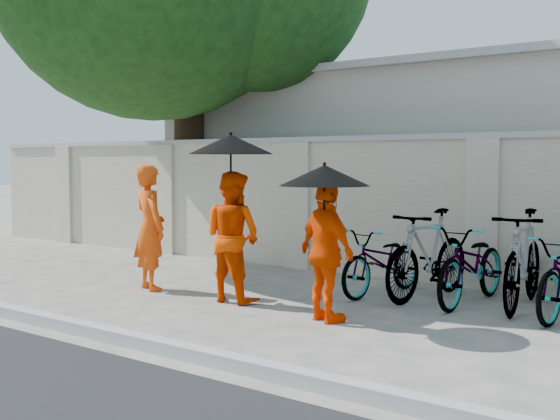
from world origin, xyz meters
The scene contains 12 objects.
ground centered at (0.00, 0.00, 0.00)m, with size 80.00×80.00×0.00m, color #ACA08F.
kerb centered at (0.00, -1.70, 0.06)m, with size 40.00×0.16×0.12m, color #A3A3A1.
compound_wall centered at (1.00, 3.20, 1.00)m, with size 20.00×0.30×2.00m, color beige.
monk_left centered at (-1.49, 0.36, 0.83)m, with size 0.61×0.40×1.66m, color #EC480B.
monk_center centered at (-0.12, 0.44, 0.79)m, with size 0.77×0.60×1.58m, color #E63B00.
parasol_center centered at (-0.07, 0.36, 1.90)m, with size 1.01×1.01×1.12m.
monk_right centered at (1.40, 0.20, 0.74)m, with size 0.87×0.36×1.49m, color #F54000.
parasol_right centered at (1.42, 0.12, 1.55)m, with size 0.95×0.95×0.82m.
bike_0 centered at (1.14, 1.91, 0.43)m, with size 0.57×1.63×0.86m, color gray.
bike_1 centered at (1.71, 2.01, 0.56)m, with size 0.52×1.85×1.11m, color gray.
bike_2 centered at (2.28, 2.02, 0.48)m, with size 0.64×1.82×0.96m, color gray.
bike_3 centered at (2.85, 2.09, 0.57)m, with size 0.54×1.91×1.15m, color gray.
Camera 1 is at (5.42, -5.96, 1.70)m, focal length 45.00 mm.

